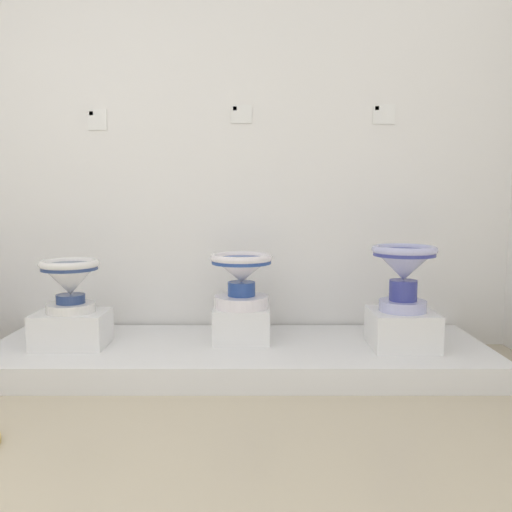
# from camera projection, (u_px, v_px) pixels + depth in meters

# --- Properties ---
(ground_plane) EXTENTS (5.42, 5.20, 0.02)m
(ground_plane) POSITION_uv_depth(u_px,v_px,m) (227.00, 505.00, 1.68)
(ground_plane) COLOR beige
(wall_back) EXTENTS (3.62, 0.06, 3.23)m
(wall_back) POSITION_uv_depth(u_px,v_px,m) (242.00, 92.00, 3.32)
(wall_back) COLOR white
(wall_back) RESTS_ON ground_plane
(display_platform) EXTENTS (2.77, 0.88, 0.13)m
(display_platform) POSITION_uv_depth(u_px,v_px,m) (240.00, 355.00, 3.00)
(display_platform) COLOR white
(display_platform) RESTS_ON ground_plane
(plinth_block_pale_glazed) EXTENTS (0.39, 0.29, 0.19)m
(plinth_block_pale_glazed) POSITION_uv_depth(u_px,v_px,m) (73.00, 329.00, 2.95)
(plinth_block_pale_glazed) COLOR white
(plinth_block_pale_glazed) RESTS_ON display_platform
(antique_toilet_pale_glazed) EXTENTS (0.32, 0.32, 0.29)m
(antique_toilet_pale_glazed) POSITION_uv_depth(u_px,v_px,m) (71.00, 280.00, 2.92)
(antique_toilet_pale_glazed) COLOR white
(antique_toilet_pale_glazed) RESTS_ON plinth_block_pale_glazed
(plinth_block_leftmost) EXTENTS (0.32, 0.30, 0.19)m
(plinth_block_leftmost) POSITION_uv_depth(u_px,v_px,m) (243.00, 324.00, 3.06)
(plinth_block_leftmost) COLOR white
(plinth_block_leftmost) RESTS_ON display_platform
(antique_toilet_leftmost) EXTENTS (0.36, 0.36, 0.31)m
(antique_toilet_leftmost) POSITION_uv_depth(u_px,v_px,m) (243.00, 274.00, 3.03)
(antique_toilet_leftmost) COLOR white
(antique_toilet_leftmost) RESTS_ON plinth_block_leftmost
(plinth_block_squat_floral) EXTENTS (0.35, 0.35, 0.20)m
(plinth_block_squat_floral) POSITION_uv_depth(u_px,v_px,m) (403.00, 329.00, 2.92)
(plinth_block_squat_floral) COLOR white
(plinth_block_squat_floral) RESTS_ON display_platform
(antique_toilet_squat_floral) EXTENTS (0.35, 0.35, 0.36)m
(antique_toilet_squat_floral) POSITION_uv_depth(u_px,v_px,m) (405.00, 268.00, 2.89)
(antique_toilet_squat_floral) COLOR #B5B9E7
(antique_toilet_squat_floral) RESTS_ON plinth_block_squat_floral
(info_placard_first) EXTENTS (0.12, 0.01, 0.13)m
(info_placard_first) POSITION_uv_depth(u_px,v_px,m) (98.00, 120.00, 3.30)
(info_placard_first) COLOR white
(info_placard_second) EXTENTS (0.13, 0.01, 0.11)m
(info_placard_second) POSITION_uv_depth(u_px,v_px,m) (242.00, 114.00, 3.30)
(info_placard_second) COLOR white
(info_placard_third) EXTENTS (0.14, 0.01, 0.12)m
(info_placard_third) POSITION_uv_depth(u_px,v_px,m) (385.00, 114.00, 3.30)
(info_placard_third) COLOR white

